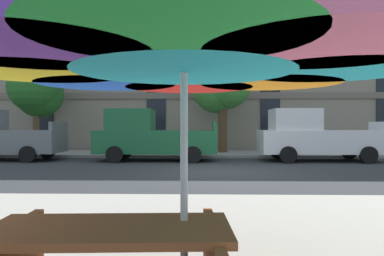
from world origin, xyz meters
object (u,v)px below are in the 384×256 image
at_px(pickup_white, 315,137).
at_px(street_tree_middle, 221,85).
at_px(pickup_green, 151,137).
at_px(street_tree_left, 37,90).
at_px(patio_umbrella, 184,38).

distance_m(pickup_white, street_tree_middle, 5.72).
height_order(pickup_green, street_tree_middle, street_tree_middle).
distance_m(pickup_green, street_tree_left, 7.52).
bearing_deg(pickup_green, patio_umbrella, -81.03).
distance_m(street_tree_left, patio_umbrella, 18.03).
bearing_deg(street_tree_middle, patio_umbrella, -94.21).
bearing_deg(pickup_green, street_tree_left, 153.26).
distance_m(pickup_green, patio_umbrella, 12.91).
relative_size(pickup_green, patio_umbrella, 1.36).
height_order(street_tree_middle, patio_umbrella, street_tree_middle).
height_order(pickup_white, patio_umbrella, patio_umbrella).
relative_size(street_tree_left, patio_umbrella, 1.29).
bearing_deg(pickup_white, street_tree_middle, 137.23).
bearing_deg(street_tree_left, street_tree_middle, 1.50).
bearing_deg(pickup_white, street_tree_left, 166.43).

